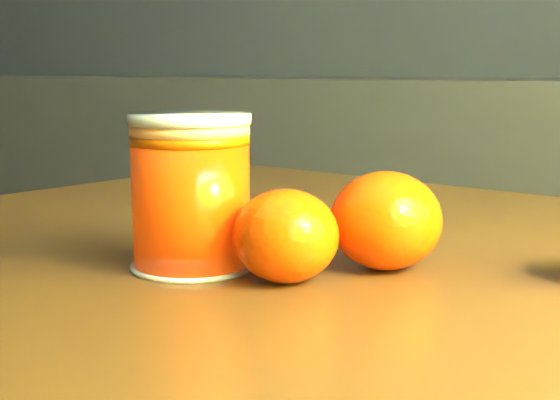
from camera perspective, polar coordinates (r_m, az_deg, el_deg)
The scene contains 4 objects.
kitchen_counter at distance 2.17m, azimuth -2.03°, elevation -3.04°, with size 3.15×0.60×0.90m, color #444449.
juice_glass at distance 0.53m, azimuth -6.53°, elevation 0.53°, with size 0.08×0.08×0.10m.
orange_front at distance 0.53m, azimuth 7.75°, elevation -1.49°, with size 0.08×0.08×0.07m, color #FC4A05.
orange_extra at distance 0.50m, azimuth 0.43°, elevation -2.64°, with size 0.07×0.07×0.06m, color #FC4A05.
Camera 1 is at (1.24, -0.27, 0.92)m, focal length 50.00 mm.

